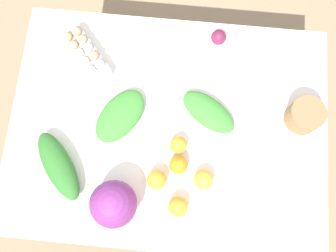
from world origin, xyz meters
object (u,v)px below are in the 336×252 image
paper_bag (305,116)px  orange_0 (157,180)px  greens_bunch_scallion (120,116)px  greens_bunch_kale (208,112)px  egg_carton (85,53)px  orange_3 (203,180)px  orange_1 (178,145)px  beet_root (219,37)px  orange_2 (178,207)px  cabbage_purple (113,204)px  greens_bunch_beet_tops (59,166)px  orange_4 (178,165)px

paper_bag → orange_0: bearing=-151.4°
greens_bunch_scallion → greens_bunch_kale: bearing=8.0°
egg_carton → orange_0: egg_carton is taller
greens_bunch_kale → orange_3: size_ratio=3.15×
orange_1 → orange_3: size_ratio=0.89×
paper_bag → beet_root: bearing=138.5°
greens_bunch_scallion → orange_2: size_ratio=3.32×
greens_bunch_kale → egg_carton: bearing=159.1°
paper_bag → orange_0: size_ratio=1.82×
greens_bunch_scallion → orange_3: bearing=-32.5°
cabbage_purple → greens_bunch_beet_tops: (-0.25, 0.13, -0.05)m
orange_0 → orange_2: bearing=-45.8°
paper_bag → orange_3: paper_bag is taller
greens_bunch_kale → orange_2: orange_2 is taller
egg_carton → greens_bunch_kale: bearing=28.5°
greens_bunch_kale → orange_3: orange_3 is taller
orange_0 → orange_4: size_ratio=1.04×
orange_0 → orange_3: orange_3 is taller
orange_3 → orange_4: orange_3 is taller
greens_bunch_kale → beet_root: beet_root is taller
greens_bunch_scallion → greens_bunch_kale: size_ratio=1.04×
greens_bunch_scallion → greens_bunch_beet_tops: (-0.22, -0.24, 0.01)m
beet_root → greens_bunch_kale: bearing=-93.5°
greens_bunch_scallion → greens_bunch_beet_tops: 0.33m
cabbage_purple → egg_carton: (-0.22, 0.65, -0.05)m
greens_bunch_kale → greens_bunch_scallion: bearing=-172.0°
egg_carton → orange_4: egg_carton is taller
greens_bunch_scallion → beet_root: same height
greens_bunch_kale → orange_0: size_ratio=3.21×
cabbage_purple → orange_0: cabbage_purple is taller
beet_root → orange_1: (-0.14, -0.52, 0.00)m
egg_carton → orange_2: bearing=-3.6°
cabbage_purple → orange_3: (0.35, 0.13, -0.05)m
orange_1 → orange_4: bearing=-84.8°
orange_0 → greens_bunch_beet_tops: bearing=177.5°
egg_carton → paper_bag: paper_bag is taller
greens_bunch_scallion → orange_1: (0.26, -0.10, 0.00)m
paper_bag → orange_1: (-0.52, -0.17, -0.02)m
paper_bag → egg_carton: bearing=168.3°
egg_carton → orange_2: (0.48, -0.63, -0.00)m
paper_bag → greens_bunch_kale: bearing=-177.8°
orange_4 → paper_bag: bearing=26.5°
greens_bunch_scallion → orange_4: bearing=-35.0°
greens_bunch_scallion → orange_3: (0.38, -0.24, 0.01)m
paper_bag → orange_2: paper_bag is taller
greens_bunch_beet_tops → orange_0: (0.41, -0.02, -0.01)m
orange_3 → orange_4: size_ratio=1.06×
greens_bunch_beet_tops → beet_root: bearing=46.1°
orange_4 → orange_1: bearing=95.2°
greens_bunch_kale → orange_3: bearing=-90.1°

